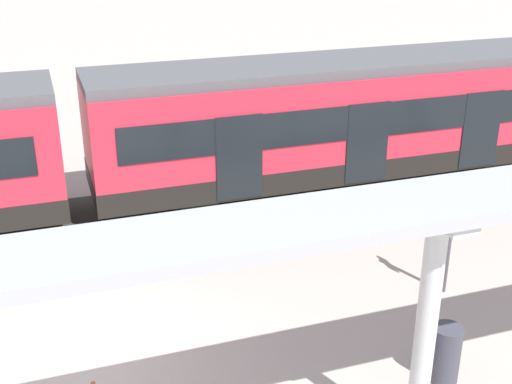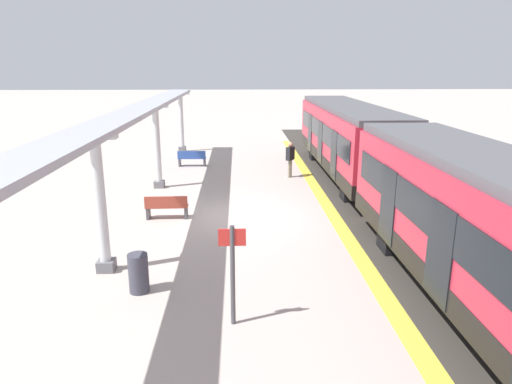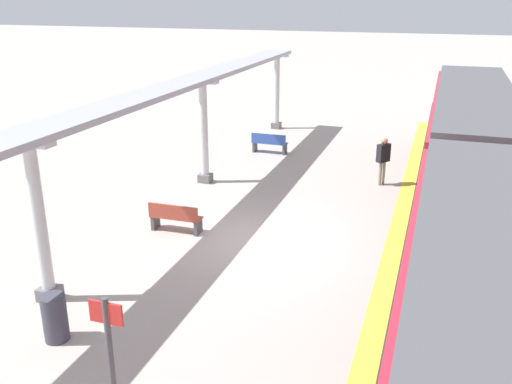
# 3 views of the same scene
# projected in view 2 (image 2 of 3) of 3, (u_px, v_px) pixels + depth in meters

# --- Properties ---
(ground_plane) EXTENTS (176.00, 176.00, 0.00)m
(ground_plane) POSITION_uv_depth(u_px,v_px,m) (235.00, 216.00, 16.61)
(ground_plane) COLOR #B2A59C
(tactile_edge_strip) EXTENTS (0.49, 33.80, 0.01)m
(tactile_edge_strip) POSITION_uv_depth(u_px,v_px,m) (333.00, 215.00, 16.74)
(tactile_edge_strip) COLOR yellow
(tactile_edge_strip) RESTS_ON ground
(trackbed) EXTENTS (3.20, 45.80, 0.01)m
(trackbed) POSITION_uv_depth(u_px,v_px,m) (383.00, 214.00, 16.81)
(trackbed) COLOR #38332D
(trackbed) RESTS_ON ground
(train_near_carriage) EXTENTS (2.65, 13.02, 3.48)m
(train_near_carriage) POSITION_uv_depth(u_px,v_px,m) (347.00, 139.00, 22.19)
(train_near_carriage) COLOR #BC263A
(train_near_carriage) RESTS_ON ground
(train_far_carriage) EXTENTS (2.65, 13.02, 3.48)m
(train_far_carriage) POSITION_uv_depth(u_px,v_px,m) (505.00, 246.00, 9.10)
(train_far_carriage) COLOR #BC263A
(train_far_carriage) RESTS_ON ground
(canopy_pillar_nearest) EXTENTS (1.10, 0.44, 3.66)m
(canopy_pillar_nearest) POSITION_uv_depth(u_px,v_px,m) (181.00, 122.00, 28.60)
(canopy_pillar_nearest) COLOR slate
(canopy_pillar_nearest) RESTS_ON ground
(canopy_pillar_second) EXTENTS (1.10, 0.44, 3.66)m
(canopy_pillar_second) POSITION_uv_depth(u_px,v_px,m) (157.00, 146.00, 20.03)
(canopy_pillar_second) COLOR slate
(canopy_pillar_second) RESTS_ON ground
(canopy_pillar_third) EXTENTS (1.10, 0.44, 3.66)m
(canopy_pillar_third) POSITION_uv_depth(u_px,v_px,m) (101.00, 204.00, 11.74)
(canopy_pillar_third) COLOR slate
(canopy_pillar_third) RESTS_ON ground
(canopy_beam) EXTENTS (1.20, 27.25, 0.16)m
(canopy_beam) POSITION_uv_depth(u_px,v_px,m) (132.00, 113.00, 15.36)
(canopy_beam) COLOR #A8AAB2
(canopy_beam) RESTS_ON canopy_pillar_nearest
(bench_near_end) EXTENTS (1.51, 0.46, 0.86)m
(bench_near_end) POSITION_uv_depth(u_px,v_px,m) (167.00, 207.00, 16.23)
(bench_near_end) COLOR #A03E2D
(bench_near_end) RESTS_ON ground
(bench_mid_platform) EXTENTS (1.50, 0.46, 0.86)m
(bench_mid_platform) POSITION_uv_depth(u_px,v_px,m) (192.00, 158.00, 24.66)
(bench_mid_platform) COLOR #2D4FA3
(bench_mid_platform) RESTS_ON ground
(trash_bin) EXTENTS (0.48, 0.48, 0.97)m
(trash_bin) POSITION_uv_depth(u_px,v_px,m) (138.00, 273.00, 10.98)
(trash_bin) COLOR #3D3D4A
(trash_bin) RESTS_ON ground
(platform_info_sign) EXTENTS (0.56, 0.10, 2.20)m
(platform_info_sign) POSITION_uv_depth(u_px,v_px,m) (233.00, 266.00, 9.38)
(platform_info_sign) COLOR #4C4C51
(platform_info_sign) RESTS_ON ground
(passenger_waiting_near_edge) EXTENTS (0.47, 0.53, 1.72)m
(passenger_waiting_near_edge) POSITION_uv_depth(u_px,v_px,m) (290.00, 155.00, 22.12)
(passenger_waiting_near_edge) COLOR gray
(passenger_waiting_near_edge) RESTS_ON ground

